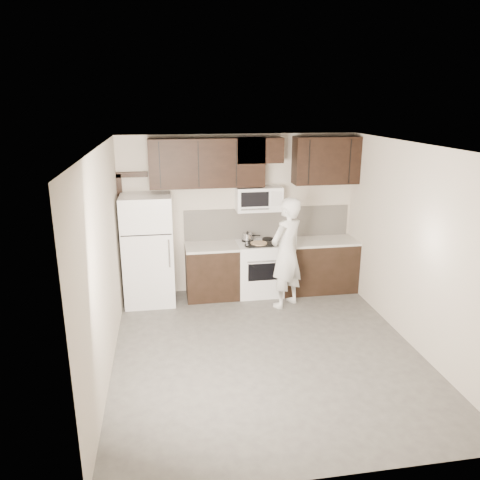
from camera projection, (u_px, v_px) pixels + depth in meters
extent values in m
plane|color=#4B4947|center=(266.00, 350.00, 6.28)|extent=(4.50, 4.50, 0.00)
plane|color=beige|center=(239.00, 214.00, 8.02)|extent=(4.00, 0.00, 4.00)
plane|color=white|center=(270.00, 147.00, 5.50)|extent=(4.50, 4.50, 0.00)
cube|color=black|center=(212.00, 272.00, 7.91)|extent=(0.87, 0.62, 0.87)
cube|color=black|center=(317.00, 266.00, 8.19)|extent=(1.32, 0.62, 0.87)
cube|color=beige|center=(212.00, 247.00, 7.78)|extent=(0.87, 0.64, 0.04)
cube|color=beige|center=(318.00, 241.00, 8.06)|extent=(1.32, 0.64, 0.04)
cube|color=white|center=(259.00, 269.00, 8.03)|extent=(0.76, 0.62, 0.89)
cube|color=white|center=(259.00, 244.00, 7.90)|extent=(0.76, 0.62, 0.02)
cube|color=black|center=(263.00, 272.00, 7.73)|extent=(0.50, 0.01, 0.30)
cylinder|color=silver|center=(264.00, 261.00, 7.64)|extent=(0.55, 0.02, 0.02)
cylinder|color=black|center=(251.00, 245.00, 7.72)|extent=(0.20, 0.20, 0.03)
cylinder|color=black|center=(272.00, 244.00, 7.78)|extent=(0.20, 0.20, 0.03)
cylinder|color=black|center=(247.00, 240.00, 8.01)|extent=(0.20, 0.20, 0.03)
cylinder|color=black|center=(268.00, 239.00, 8.06)|extent=(0.20, 0.20, 0.03)
cube|color=beige|center=(267.00, 223.00, 8.13)|extent=(2.90, 0.02, 0.54)
cube|color=black|center=(207.00, 163.00, 7.51)|extent=(1.85, 0.35, 0.78)
cube|color=black|center=(326.00, 160.00, 7.82)|extent=(1.10, 0.35, 0.78)
cube|color=black|center=(259.00, 150.00, 7.58)|extent=(0.76, 0.35, 0.40)
cube|color=white|center=(259.00, 199.00, 7.80)|extent=(0.76, 0.38, 0.40)
cube|color=black|center=(255.00, 199.00, 7.59)|extent=(0.46, 0.01, 0.24)
cube|color=silver|center=(277.00, 199.00, 7.64)|extent=(0.18, 0.01, 0.24)
cylinder|color=silver|center=(255.00, 209.00, 7.61)|extent=(0.46, 0.02, 0.02)
cube|color=white|center=(148.00, 250.00, 7.56)|extent=(0.80, 0.72, 1.80)
cube|color=black|center=(146.00, 235.00, 7.12)|extent=(0.77, 0.01, 0.02)
cylinder|color=silver|center=(169.00, 253.00, 7.23)|extent=(0.03, 0.03, 0.45)
cube|color=black|center=(123.00, 237.00, 7.76)|extent=(0.08, 0.08, 2.10)
cube|color=black|center=(132.00, 175.00, 7.50)|extent=(0.50, 0.08, 0.08)
cylinder|color=silver|center=(247.00, 237.00, 7.99)|extent=(0.18, 0.18, 0.14)
sphere|color=black|center=(247.00, 232.00, 7.97)|extent=(0.04, 0.04, 0.04)
cylinder|color=black|center=(255.00, 236.00, 8.00)|extent=(0.17, 0.03, 0.02)
cube|color=black|center=(259.00, 244.00, 7.79)|extent=(0.41, 0.31, 0.02)
cylinder|color=#C9B187|center=(259.00, 243.00, 7.78)|extent=(0.28, 0.28, 0.02)
imported|color=silver|center=(286.00, 253.00, 7.41)|extent=(0.78, 0.73, 1.80)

